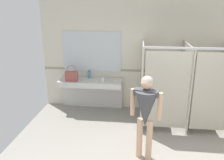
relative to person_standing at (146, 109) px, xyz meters
The scene contains 9 objects.
wall_back 2.33m from the person_standing, 81.02° to the left, with size 6.08×0.12×2.98m, color beige.
wall_back_tile_band 2.21m from the person_standing, 80.76° to the left, with size 6.08×0.01×0.06m, color #9E937F.
vanity_counter 2.43m from the person_standing, 124.57° to the left, with size 1.63×0.55×0.95m.
mirror_panel 2.62m from the person_standing, 122.06° to the left, with size 1.53×0.02×1.06m, color silver.
bathroom_stalls 1.61m from the person_standing, 54.62° to the left, with size 2.03×1.32×1.91m.
person_standing is the anchor object (origin of this frame).
handbag 2.53m from the person_standing, 135.98° to the left, with size 0.31×0.11×0.41m.
soap_dispenser 2.50m from the person_standing, 124.66° to the left, with size 0.07×0.07×0.22m.
paper_cup 2.09m from the person_standing, 119.40° to the left, with size 0.07×0.07×0.10m, color white.
Camera 1 is at (-0.52, -3.25, 2.69)m, focal length 37.25 mm.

